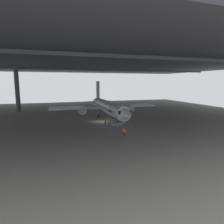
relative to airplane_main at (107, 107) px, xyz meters
name	(u,v)px	position (x,y,z in m)	size (l,w,h in m)	color
ground_plane	(102,122)	(-2.88, -4.40, -3.30)	(110.00, 110.00, 0.00)	gray
hangar_structure	(90,63)	(-2.93, 9.35, 13.00)	(121.00, 99.00, 16.92)	#4C4F54
airplane_main	(107,107)	(0.00, 0.00, 0.00)	(32.10, 33.42, 10.63)	white
boarding_stairs	(116,122)	(-0.49, -9.34, -2.58)	(4.03, 1.53, 4.48)	slate
crew_worker_near_nose	(124,131)	(-2.08, -18.83, -2.41)	(0.48, 0.38, 1.57)	#232838
crew_worker_by_stairs	(105,120)	(-2.67, -7.49, -2.39)	(0.52, 0.34, 1.60)	#232838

